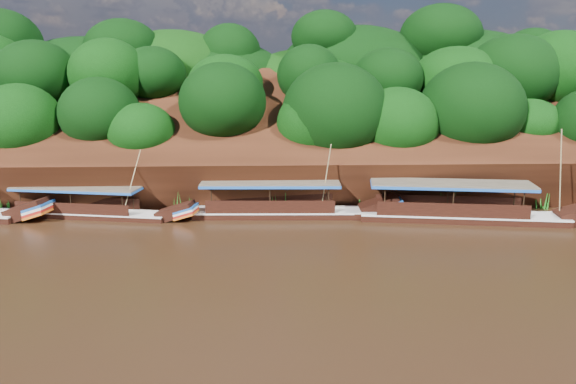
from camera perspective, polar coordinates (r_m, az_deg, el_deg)
name	(u,v)px	position (r m, az deg, el deg)	size (l,w,h in m)	color
ground	(281,254)	(32.46, -0.70, -6.34)	(160.00, 160.00, 0.00)	black
riverbank	(275,157)	(54.08, -1.36, 3.54)	(120.00, 30.06, 19.40)	black
boat_0	(475,212)	(41.07, 18.47, -1.99)	(16.76, 4.71, 7.13)	black
boat_1	(292,208)	(40.18, 0.41, -1.67)	(14.87, 2.99, 5.87)	black
boat_2	(97,210)	(42.20, -18.83, -1.79)	(13.96, 4.31, 5.30)	black
reeds	(230,200)	(41.44, -5.90, -0.81)	(50.01, 2.26, 2.14)	#23741D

